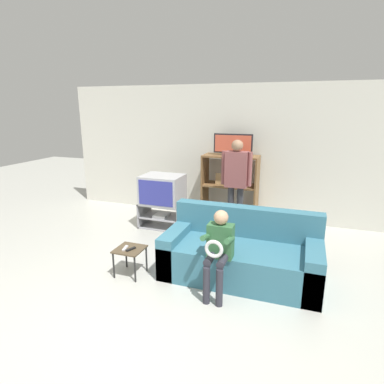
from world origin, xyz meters
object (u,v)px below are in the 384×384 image
at_px(media_shelf, 230,188).
at_px(television_flat, 233,145).
at_px(remote_control_black, 131,249).
at_px(person_seated_child, 219,247).
at_px(person_standing_adult, 236,177).
at_px(couch, 241,255).
at_px(tv_stand, 163,215).
at_px(snack_table, 130,252).
at_px(remote_control_white, 125,248).
at_px(television_main, 162,189).

height_order(media_shelf, television_flat, television_flat).
bearing_deg(remote_control_black, person_seated_child, 20.05).
bearing_deg(person_standing_adult, media_shelf, 112.69).
height_order(couch, person_standing_adult, person_standing_adult).
xyz_separation_m(tv_stand, person_standing_adult, (1.31, 0.22, 0.77)).
xyz_separation_m(snack_table, couch, (1.39, 0.46, -0.02)).
distance_m(tv_stand, person_standing_adult, 1.54).
bearing_deg(television_flat, tv_stand, -145.67).
relative_size(media_shelf, remote_control_white, 8.96).
height_order(tv_stand, television_flat, television_flat).
height_order(television_main, television_flat, television_flat).
distance_m(snack_table, person_seated_child, 1.26).
relative_size(television_flat, person_standing_adult, 0.45).
bearing_deg(media_shelf, television_flat, 11.69).
distance_m(television_main, media_shelf, 1.32).
relative_size(tv_stand, media_shelf, 0.63).
distance_m(couch, person_standing_adult, 1.73).
xyz_separation_m(remote_control_black, remote_control_white, (-0.09, 0.00, 0.00)).
height_order(snack_table, couch, couch).
height_order(remote_control_white, person_standing_adult, person_standing_adult).
xyz_separation_m(remote_control_white, couch, (1.44, 0.49, -0.09)).
bearing_deg(tv_stand, television_flat, 34.33).
bearing_deg(remote_control_white, couch, 8.49).
bearing_deg(remote_control_white, television_main, 88.63).
relative_size(television_main, person_standing_adult, 0.44).
distance_m(tv_stand, remote_control_white, 1.82).
bearing_deg(person_standing_adult, remote_control_black, -115.02).
distance_m(television_main, couch, 2.21).
bearing_deg(tv_stand, person_standing_adult, 9.50).
xyz_separation_m(snack_table, remote_control_black, (0.04, -0.03, 0.07)).
distance_m(television_main, person_seated_child, 2.42).
height_order(tv_stand, remote_control_white, tv_stand).
height_order(television_main, person_seated_child, person_seated_child).
bearing_deg(person_seated_child, media_shelf, 100.22).
bearing_deg(television_main, snack_table, -79.36).
distance_m(television_main, remote_control_black, 1.88).
bearing_deg(couch, remote_control_white, -161.19).
height_order(media_shelf, couch, media_shelf).
bearing_deg(tv_stand, television_main, 106.65).
bearing_deg(television_flat, remote_control_black, -106.29).
distance_m(television_flat, remote_control_white, 2.90).
bearing_deg(media_shelf, tv_stand, -145.15).
bearing_deg(person_standing_adult, tv_stand, -170.50).
height_order(snack_table, remote_control_white, remote_control_white).
bearing_deg(tv_stand, person_seated_child, -49.81).
relative_size(media_shelf, person_standing_adult, 0.79).
bearing_deg(tv_stand, snack_table, -79.40).
bearing_deg(couch, media_shelf, 107.21).
bearing_deg(media_shelf, snack_table, -106.62).
height_order(media_shelf, remote_control_black, media_shelf).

